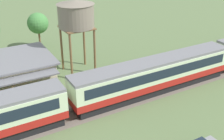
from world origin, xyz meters
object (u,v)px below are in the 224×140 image
Objects in this scene: station_building at (4,75)px; water_tower at (76,15)px; yard_tree_0 at (38,23)px; passenger_train at (157,74)px.

water_tower is (9.49, 0.37, 5.78)m from station_building.
yard_tree_0 reaches higher than station_building.
station_building is at bearing -123.56° from yard_tree_0.
water_tower is at bearing 122.00° from passenger_train.
water_tower is at bearing -79.22° from yard_tree_0.
station_building is at bearing 149.83° from passenger_train.
water_tower reaches higher than station_building.
station_building is 11.12m from water_tower.
passenger_train is 21.63m from yard_tree_0.
passenger_train is 10.89× the size of yard_tree_0.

